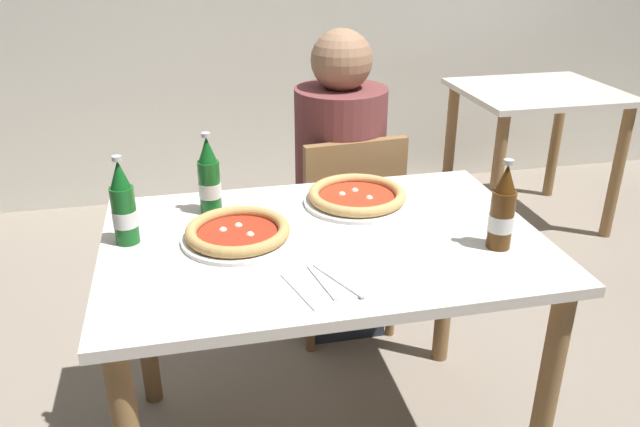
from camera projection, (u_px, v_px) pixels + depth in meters
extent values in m
cube|color=silver|center=(324.00, 242.00, 1.75)|extent=(1.20, 0.80, 0.03)
cylinder|color=olive|center=(546.00, 402.00, 1.71)|extent=(0.06, 0.06, 0.72)
cylinder|color=olive|center=(143.00, 313.00, 2.10)|extent=(0.06, 0.06, 0.72)
cylinder|color=olive|center=(447.00, 277.00, 2.31)|extent=(0.06, 0.06, 0.72)
cube|color=olive|center=(338.00, 228.00, 2.52)|extent=(0.44, 0.44, 0.04)
cube|color=olive|center=(355.00, 194.00, 2.28)|extent=(0.38, 0.07, 0.40)
cylinder|color=olive|center=(361.00, 253.00, 2.81)|extent=(0.04, 0.04, 0.41)
cylinder|color=olive|center=(287.00, 264.00, 2.72)|extent=(0.04, 0.04, 0.41)
cylinder|color=olive|center=(392.00, 291.00, 2.52)|extent=(0.04, 0.04, 0.41)
cylinder|color=olive|center=(310.00, 306.00, 2.42)|extent=(0.04, 0.04, 0.41)
cube|color=#2D3342|center=(339.00, 275.00, 2.59)|extent=(0.32, 0.28, 0.45)
cylinder|color=brown|center=(340.00, 160.00, 2.38)|extent=(0.34, 0.34, 0.55)
sphere|color=#9E7556|center=(342.00, 60.00, 2.22)|extent=(0.22, 0.22, 0.22)
cube|color=silver|center=(539.00, 92.00, 3.31)|extent=(0.80, 0.70, 0.03)
cylinder|color=olive|center=(496.00, 184.00, 3.14)|extent=(0.06, 0.06, 0.72)
cylinder|color=olive|center=(617.00, 173.00, 3.27)|extent=(0.06, 0.06, 0.72)
cylinder|color=olive|center=(450.00, 147.00, 3.66)|extent=(0.06, 0.06, 0.72)
cylinder|color=olive|center=(556.00, 139.00, 3.79)|extent=(0.06, 0.06, 0.72)
cylinder|color=white|center=(238.00, 238.00, 1.73)|extent=(0.31, 0.31, 0.01)
cylinder|color=#AD2D19|center=(238.00, 234.00, 1.72)|extent=(0.22, 0.22, 0.01)
torus|color=tan|center=(238.00, 230.00, 1.72)|extent=(0.29, 0.29, 0.03)
sphere|color=silver|center=(223.00, 231.00, 1.74)|extent=(0.02, 0.02, 0.02)
sphere|color=silver|center=(250.00, 236.00, 1.71)|extent=(0.02, 0.02, 0.02)
sphere|color=silver|center=(239.00, 227.00, 1.76)|extent=(0.02, 0.02, 0.02)
cylinder|color=white|center=(357.00, 201.00, 1.96)|extent=(0.33, 0.33, 0.01)
cylinder|color=#BC381E|center=(357.00, 198.00, 1.95)|extent=(0.24, 0.24, 0.01)
torus|color=tan|center=(357.00, 194.00, 1.95)|extent=(0.30, 0.30, 0.03)
sphere|color=silver|center=(342.00, 195.00, 1.97)|extent=(0.02, 0.02, 0.02)
sphere|color=silver|center=(369.00, 199.00, 1.94)|extent=(0.02, 0.02, 0.02)
sphere|color=silver|center=(355.00, 191.00, 2.00)|extent=(0.02, 0.02, 0.02)
cylinder|color=#14591E|center=(125.00, 215.00, 1.69)|extent=(0.06, 0.06, 0.16)
cone|color=#14591E|center=(119.00, 174.00, 1.64)|extent=(0.05, 0.05, 0.07)
cylinder|color=#B7B7BC|center=(117.00, 158.00, 1.62)|extent=(0.03, 0.03, 0.01)
cylinder|color=white|center=(125.00, 218.00, 1.69)|extent=(0.07, 0.07, 0.04)
cylinder|color=#512D0F|center=(501.00, 220.00, 1.66)|extent=(0.06, 0.06, 0.16)
cone|color=#512D0F|center=(507.00, 178.00, 1.61)|extent=(0.05, 0.05, 0.07)
cylinder|color=#B7B7BC|center=(509.00, 162.00, 1.59)|extent=(0.03, 0.03, 0.01)
cylinder|color=white|center=(501.00, 222.00, 1.66)|extent=(0.07, 0.07, 0.04)
cylinder|color=#14591E|center=(210.00, 187.00, 1.86)|extent=(0.06, 0.06, 0.16)
cone|color=#14591E|center=(207.00, 149.00, 1.82)|extent=(0.05, 0.05, 0.07)
cylinder|color=#B7B7BC|center=(206.00, 135.00, 1.80)|extent=(0.03, 0.03, 0.01)
cylinder|color=white|center=(210.00, 190.00, 1.87)|extent=(0.07, 0.07, 0.04)
cube|color=white|center=(330.00, 283.00, 1.52)|extent=(0.22, 0.22, 0.00)
cube|color=silver|center=(338.00, 280.00, 1.52)|extent=(0.09, 0.18, 0.00)
cube|color=silver|center=(322.00, 282.00, 1.52)|extent=(0.04, 0.17, 0.00)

